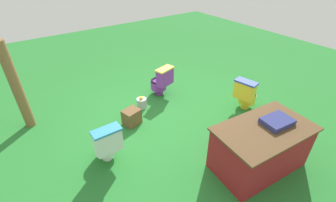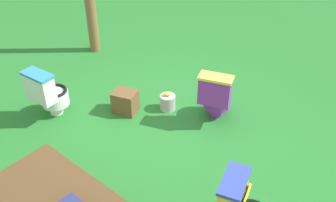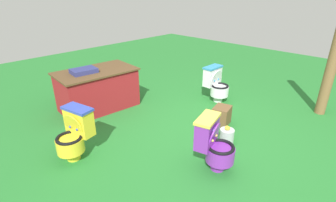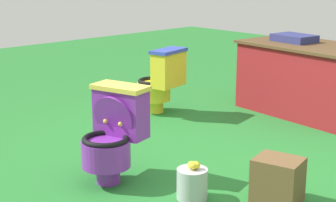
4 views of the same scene
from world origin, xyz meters
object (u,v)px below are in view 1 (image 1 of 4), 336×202
Objects in this scene: vendor_table at (260,147)px; small_crate at (132,117)px; wooden_post at (16,87)px; lemon_bucket at (142,103)px; toilet_purple at (161,81)px; toilet_white at (107,144)px; toilet_yellow at (246,94)px.

small_crate is (1.12, -2.12, -0.23)m from vendor_table.
lemon_bucket is (-2.12, 0.74, -0.75)m from wooden_post.
wooden_post is (2.77, -0.55, 0.49)m from toilet_purple.
toilet_purple is (-1.88, -1.24, 0.00)m from toilet_white.
toilet_white is at bearing 40.52° from lemon_bucket.
toilet_white is at bearing -37.62° from vendor_table.
toilet_purple is 1.90m from toilet_yellow.
vendor_table is at bearing -55.24° from toilet_yellow.
wooden_post is at bearing -130.05° from toilet_yellow.
toilet_yellow is at bearing -5.50° from toilet_white.
vendor_table is (1.10, 1.17, 0.02)m from toilet_yellow.
toilet_white is 2.40m from vendor_table.
vendor_table reaches higher than toilet_white.
small_crate is at bearing 40.34° from toilet_white.
vendor_table reaches higher than toilet_purple.
lemon_bucket is (0.65, 0.19, -0.26)m from toilet_purple.
small_crate is at bearing -167.54° from toilet_purple.
small_crate is at bearing -125.04° from toilet_yellow.
toilet_yellow reaches higher than lemon_bucket.
toilet_white is 0.47× the size of vendor_table.
toilet_purple is at bearing -152.30° from small_crate.
vendor_table is at bearing -37.63° from toilet_white.
toilet_yellow is 2.24m from lemon_bucket.
toilet_yellow is 2.27× the size of small_crate.
toilet_yellow is 4.44m from wooden_post.
toilet_yellow is at bearing 151.95° from wooden_post.
toilet_purple reaches higher than lemon_bucket.
toilet_purple and toilet_yellow have the same top height.
toilet_purple is 1.26m from small_crate.
wooden_post is at bearing 153.53° from toilet_purple.
toilet_purple is at bearing -155.60° from toilet_yellow.
wooden_post reaches higher than toilet_white.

